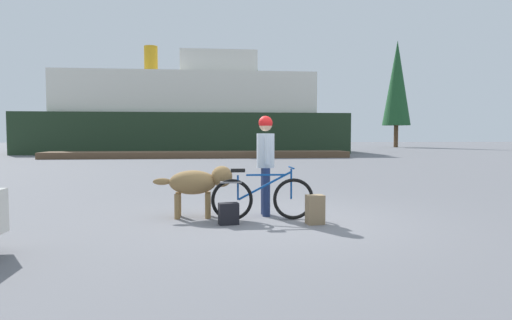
% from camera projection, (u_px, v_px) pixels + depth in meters
% --- Properties ---
extents(ground_plane, '(160.00, 160.00, 0.00)m').
position_uv_depth(ground_plane, '(280.00, 220.00, 7.53)').
color(ground_plane, slate).
extents(bicycle, '(1.77, 0.44, 0.91)m').
position_uv_depth(bicycle, '(262.00, 198.00, 7.50)').
color(bicycle, black).
rests_on(bicycle, ground_plane).
extents(person_cyclist, '(0.32, 0.53, 1.80)m').
position_uv_depth(person_cyclist, '(266.00, 155.00, 7.91)').
color(person_cyclist, navy).
rests_on(person_cyclist, ground_plane).
extents(dog, '(1.39, 0.50, 0.91)m').
position_uv_depth(dog, '(198.00, 183.00, 7.75)').
color(dog, olive).
rests_on(dog, ground_plane).
extents(backpack, '(0.30, 0.23, 0.48)m').
position_uv_depth(backpack, '(315.00, 210.00, 7.16)').
color(backpack, '#8C7251').
rests_on(backpack, ground_plane).
extents(handbag_pannier, '(0.34, 0.23, 0.35)m').
position_uv_depth(handbag_pannier, '(229.00, 214.00, 7.14)').
color(handbag_pannier, black).
rests_on(handbag_pannier, ground_plane).
extents(dock_pier, '(19.12, 2.35, 0.40)m').
position_uv_depth(dock_pier, '(199.00, 155.00, 28.06)').
color(dock_pier, brown).
rests_on(dock_pier, ground_plane).
extents(ferry_boat, '(25.13, 8.86, 8.74)m').
position_uv_depth(ferry_boat, '(190.00, 116.00, 36.72)').
color(ferry_boat, '#1E331E').
rests_on(ferry_boat, ground_plane).
extents(sailboat_moored, '(8.68, 2.43, 9.07)m').
position_uv_depth(sailboat_moored, '(214.00, 145.00, 42.59)').
color(sailboat_moored, silver).
rests_on(sailboat_moored, ground_plane).
extents(pine_tree_far_left, '(3.67, 3.67, 8.99)m').
position_uv_depth(pine_tree_far_left, '(114.00, 97.00, 50.30)').
color(pine_tree_far_left, '#4C331E').
rests_on(pine_tree_far_left, ground_plane).
extents(pine_tree_center, '(3.14, 3.14, 8.98)m').
position_uv_depth(pine_tree_center, '(257.00, 96.00, 50.00)').
color(pine_tree_center, '#4C331E').
rests_on(pine_tree_center, ground_plane).
extents(pine_tree_far_right, '(3.24, 3.24, 12.45)m').
position_uv_depth(pine_tree_far_right, '(397.00, 83.00, 51.34)').
color(pine_tree_far_right, '#4C331E').
rests_on(pine_tree_far_right, ground_plane).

